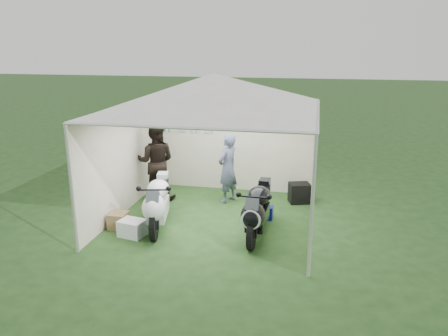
{
  "coord_description": "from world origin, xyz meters",
  "views": [
    {
      "loc": [
        1.98,
        -8.31,
        3.54
      ],
      "look_at": [
        0.14,
        0.35,
        1.02
      ],
      "focal_mm": 35.0,
      "sensor_mm": 36.0,
      "label": 1
    }
  ],
  "objects_px": {
    "equipment_box": "(299,193)",
    "crate_1": "(119,220)",
    "paddock_stand": "(264,212)",
    "motorcycle_white": "(158,202)",
    "person_dark_jacket": "(156,162)",
    "canopy_tent": "(214,95)",
    "motorcycle_black": "(257,209)",
    "crate_0": "(132,228)",
    "person_blue_jacket": "(228,168)"
  },
  "relations": [
    {
      "from": "canopy_tent",
      "to": "person_dark_jacket",
      "type": "bearing_deg",
      "value": 151.0
    },
    {
      "from": "paddock_stand",
      "to": "crate_1",
      "type": "height_order",
      "value": "crate_1"
    },
    {
      "from": "equipment_box",
      "to": "motorcycle_white",
      "type": "bearing_deg",
      "value": -142.55
    },
    {
      "from": "motorcycle_black",
      "to": "crate_0",
      "type": "height_order",
      "value": "motorcycle_black"
    },
    {
      "from": "motorcycle_black",
      "to": "equipment_box",
      "type": "height_order",
      "value": "motorcycle_black"
    },
    {
      "from": "motorcycle_black",
      "to": "crate_1",
      "type": "xyz_separation_m",
      "value": [
        -2.75,
        -0.2,
        -0.38
      ]
    },
    {
      "from": "motorcycle_black",
      "to": "person_dark_jacket",
      "type": "height_order",
      "value": "person_dark_jacket"
    },
    {
      "from": "crate_0",
      "to": "motorcycle_white",
      "type": "bearing_deg",
      "value": 52.68
    },
    {
      "from": "equipment_box",
      "to": "crate_0",
      "type": "xyz_separation_m",
      "value": [
        -3.03,
        -2.52,
        -0.07
      ]
    },
    {
      "from": "canopy_tent",
      "to": "paddock_stand",
      "type": "xyz_separation_m",
      "value": [
        1.02,
        0.19,
        -2.44
      ]
    },
    {
      "from": "person_dark_jacket",
      "to": "equipment_box",
      "type": "bearing_deg",
      "value": 178.2
    },
    {
      "from": "paddock_stand",
      "to": "crate_0",
      "type": "distance_m",
      "value": 2.73
    },
    {
      "from": "motorcycle_black",
      "to": "canopy_tent",
      "type": "bearing_deg",
      "value": 146.7
    },
    {
      "from": "person_blue_jacket",
      "to": "motorcycle_black",
      "type": "bearing_deg",
      "value": 53.93
    },
    {
      "from": "paddock_stand",
      "to": "canopy_tent",
      "type": "bearing_deg",
      "value": -169.32
    },
    {
      "from": "canopy_tent",
      "to": "person_dark_jacket",
      "type": "height_order",
      "value": "canopy_tent"
    },
    {
      "from": "crate_1",
      "to": "crate_0",
      "type": "bearing_deg",
      "value": -34.77
    },
    {
      "from": "paddock_stand",
      "to": "crate_1",
      "type": "xyz_separation_m",
      "value": [
        -2.77,
        -1.09,
        0.02
      ]
    },
    {
      "from": "motorcycle_white",
      "to": "person_dark_jacket",
      "type": "height_order",
      "value": "person_dark_jacket"
    },
    {
      "from": "person_dark_jacket",
      "to": "crate_0",
      "type": "height_order",
      "value": "person_dark_jacket"
    },
    {
      "from": "equipment_box",
      "to": "crate_0",
      "type": "relative_size",
      "value": 0.98
    },
    {
      "from": "paddock_stand",
      "to": "person_blue_jacket",
      "type": "distance_m",
      "value": 1.45
    },
    {
      "from": "canopy_tent",
      "to": "person_dark_jacket",
      "type": "xyz_separation_m",
      "value": [
        -1.6,
        0.89,
        -1.66
      ]
    },
    {
      "from": "canopy_tent",
      "to": "motorcycle_white",
      "type": "distance_m",
      "value": 2.37
    },
    {
      "from": "motorcycle_black",
      "to": "crate_0",
      "type": "xyz_separation_m",
      "value": [
        -2.33,
        -0.49,
        -0.38
      ]
    },
    {
      "from": "paddock_stand",
      "to": "person_dark_jacket",
      "type": "xyz_separation_m",
      "value": [
        -2.62,
        0.69,
        0.77
      ]
    },
    {
      "from": "motorcycle_white",
      "to": "equipment_box",
      "type": "distance_m",
      "value": 3.39
    },
    {
      "from": "person_dark_jacket",
      "to": "crate_1",
      "type": "xyz_separation_m",
      "value": [
        -0.15,
        -1.78,
        -0.75
      ]
    },
    {
      "from": "crate_1",
      "to": "motorcycle_black",
      "type": "bearing_deg",
      "value": 4.12
    },
    {
      "from": "motorcycle_white",
      "to": "motorcycle_black",
      "type": "xyz_separation_m",
      "value": [
        1.97,
        0.02,
        -0.0
      ]
    },
    {
      "from": "crate_1",
      "to": "motorcycle_white",
      "type": "bearing_deg",
      "value": 13.02
    },
    {
      "from": "equipment_box",
      "to": "crate_1",
      "type": "height_order",
      "value": "equipment_box"
    },
    {
      "from": "motorcycle_white",
      "to": "crate_1",
      "type": "relative_size",
      "value": 5.5
    },
    {
      "from": "person_blue_jacket",
      "to": "crate_1",
      "type": "relative_size",
      "value": 4.49
    },
    {
      "from": "paddock_stand",
      "to": "equipment_box",
      "type": "distance_m",
      "value": 1.33
    },
    {
      "from": "canopy_tent",
      "to": "crate_1",
      "type": "bearing_deg",
      "value": -152.86
    },
    {
      "from": "canopy_tent",
      "to": "crate_1",
      "type": "relative_size",
      "value": 15.89
    },
    {
      "from": "canopy_tent",
      "to": "crate_0",
      "type": "height_order",
      "value": "canopy_tent"
    },
    {
      "from": "motorcycle_black",
      "to": "motorcycle_white",
      "type": "bearing_deg",
      "value": -177.71
    },
    {
      "from": "paddock_stand",
      "to": "crate_0",
      "type": "bearing_deg",
      "value": -149.67
    },
    {
      "from": "motorcycle_white",
      "to": "person_dark_jacket",
      "type": "relative_size",
      "value": 1.07
    },
    {
      "from": "person_blue_jacket",
      "to": "equipment_box",
      "type": "xyz_separation_m",
      "value": [
        1.63,
        0.28,
        -0.57
      ]
    },
    {
      "from": "motorcycle_white",
      "to": "equipment_box",
      "type": "bearing_deg",
      "value": 24.82
    },
    {
      "from": "paddock_stand",
      "to": "person_dark_jacket",
      "type": "bearing_deg",
      "value": 165.21
    },
    {
      "from": "canopy_tent",
      "to": "motorcycle_black",
      "type": "height_order",
      "value": "canopy_tent"
    },
    {
      "from": "person_blue_jacket",
      "to": "paddock_stand",
      "type": "bearing_deg",
      "value": 73.96
    },
    {
      "from": "person_dark_jacket",
      "to": "person_blue_jacket",
      "type": "xyz_separation_m",
      "value": [
        1.67,
        0.17,
        -0.11
      ]
    },
    {
      "from": "crate_1",
      "to": "person_dark_jacket",
      "type": "bearing_deg",
      "value": 85.11
    },
    {
      "from": "motorcycle_white",
      "to": "equipment_box",
      "type": "relative_size",
      "value": 4.26
    },
    {
      "from": "motorcycle_black",
      "to": "equipment_box",
      "type": "relative_size",
      "value": 4.27
    }
  ]
}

